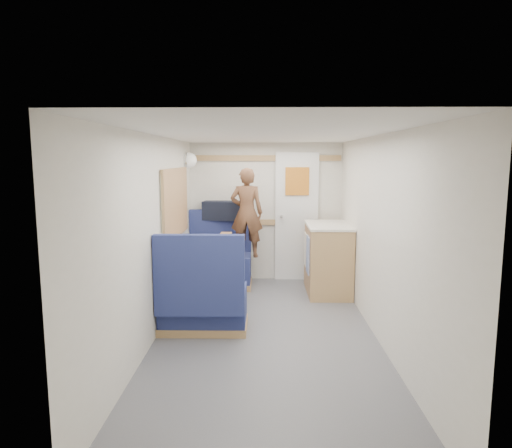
{
  "coord_description": "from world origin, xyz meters",
  "views": [
    {
      "loc": [
        -0.02,
        -4.37,
        1.77
      ],
      "look_at": [
        -0.12,
        0.9,
        1.01
      ],
      "focal_mm": 32.0,
      "sensor_mm": 36.0,
      "label": 1
    }
  ],
  "objects_px": {
    "orange_fruit": "(221,245)",
    "dome_light": "(189,160)",
    "person": "(247,213)",
    "tumbler_left": "(202,245)",
    "bread_loaf": "(226,238)",
    "wine_glass": "(203,238)",
    "tumbler_mid": "(201,239)",
    "tumbler_right": "(222,241)",
    "duffel_bag": "(223,210)",
    "bench_far": "(219,265)",
    "pepper_grinder": "(208,242)",
    "beer_glass": "(224,240)",
    "bench_near": "(203,303)",
    "tray": "(225,251)",
    "galley_counter": "(328,258)",
    "cheese_block": "(221,250)",
    "dinette_table": "(212,259)"
  },
  "relations": [
    {
      "from": "person",
      "to": "tumbler_mid",
      "type": "distance_m",
      "value": 0.78
    },
    {
      "from": "orange_fruit",
      "to": "dome_light",
      "type": "bearing_deg",
      "value": 117.27
    },
    {
      "from": "bench_far",
      "to": "person",
      "type": "relative_size",
      "value": 0.87
    },
    {
      "from": "bench_near",
      "to": "tumbler_right",
      "type": "bearing_deg",
      "value": 83.49
    },
    {
      "from": "galley_counter",
      "to": "pepper_grinder",
      "type": "xyz_separation_m",
      "value": [
        -1.51,
        -0.53,
        0.3
      ]
    },
    {
      "from": "pepper_grinder",
      "to": "bread_loaf",
      "type": "height_order",
      "value": "bread_loaf"
    },
    {
      "from": "wine_glass",
      "to": "beer_glass",
      "type": "relative_size",
      "value": 1.62
    },
    {
      "from": "cheese_block",
      "to": "tumbler_left",
      "type": "distance_m",
      "value": 0.33
    },
    {
      "from": "bench_near",
      "to": "tray",
      "type": "height_order",
      "value": "bench_near"
    },
    {
      "from": "bench_near",
      "to": "tray",
      "type": "xyz_separation_m",
      "value": [
        0.18,
        0.6,
        0.43
      ]
    },
    {
      "from": "cheese_block",
      "to": "tumbler_left",
      "type": "height_order",
      "value": "tumbler_left"
    },
    {
      "from": "tray",
      "to": "orange_fruit",
      "type": "relative_size",
      "value": 4.47
    },
    {
      "from": "wine_glass",
      "to": "beer_glass",
      "type": "bearing_deg",
      "value": 44.18
    },
    {
      "from": "person",
      "to": "tumbler_mid",
      "type": "xyz_separation_m",
      "value": [
        -0.56,
        -0.47,
        -0.28
      ]
    },
    {
      "from": "orange_fruit",
      "to": "bread_loaf",
      "type": "relative_size",
      "value": 0.3
    },
    {
      "from": "bench_near",
      "to": "orange_fruit",
      "type": "distance_m",
      "value": 0.87
    },
    {
      "from": "galley_counter",
      "to": "tumbler_left",
      "type": "relative_size",
      "value": 8.34
    },
    {
      "from": "dome_light",
      "to": "cheese_block",
      "type": "height_order",
      "value": "dome_light"
    },
    {
      "from": "tumbler_mid",
      "to": "bread_loaf",
      "type": "distance_m",
      "value": 0.33
    },
    {
      "from": "wine_glass",
      "to": "cheese_block",
      "type": "bearing_deg",
      "value": -50.15
    },
    {
      "from": "bench_far",
      "to": "tumbler_right",
      "type": "xyz_separation_m",
      "value": [
        0.11,
        -0.75,
        0.48
      ]
    },
    {
      "from": "cheese_block",
      "to": "pepper_grinder",
      "type": "height_order",
      "value": "pepper_grinder"
    },
    {
      "from": "bench_near",
      "to": "tray",
      "type": "distance_m",
      "value": 0.76
    },
    {
      "from": "duffel_bag",
      "to": "tray",
      "type": "distance_m",
      "value": 1.43
    },
    {
      "from": "dome_light",
      "to": "bread_loaf",
      "type": "relative_size",
      "value": 0.78
    },
    {
      "from": "tray",
      "to": "wine_glass",
      "type": "bearing_deg",
      "value": 145.97
    },
    {
      "from": "tumbler_left",
      "to": "bread_loaf",
      "type": "relative_size",
      "value": 0.43
    },
    {
      "from": "orange_fruit",
      "to": "pepper_grinder",
      "type": "xyz_separation_m",
      "value": [
        -0.17,
        0.18,
        -0.01
      ]
    },
    {
      "from": "bread_loaf",
      "to": "wine_glass",
      "type": "bearing_deg",
      "value": -118.8
    },
    {
      "from": "dinette_table",
      "to": "dome_light",
      "type": "bearing_deg",
      "value": 114.65
    },
    {
      "from": "tumbler_mid",
      "to": "tumbler_right",
      "type": "xyz_separation_m",
      "value": [
        0.28,
        -0.12,
        0.0
      ]
    },
    {
      "from": "dinette_table",
      "to": "dome_light",
      "type": "relative_size",
      "value": 4.6
    },
    {
      "from": "tray",
      "to": "beer_glass",
      "type": "distance_m",
      "value": 0.42
    },
    {
      "from": "person",
      "to": "duffel_bag",
      "type": "bearing_deg",
      "value": -45.25
    },
    {
      "from": "dome_light",
      "to": "person",
      "type": "bearing_deg",
      "value": -10.11
    },
    {
      "from": "tumbler_right",
      "to": "beer_glass",
      "type": "relative_size",
      "value": 1.1
    },
    {
      "from": "tumbler_left",
      "to": "tumbler_mid",
      "type": "bearing_deg",
      "value": 99.91
    },
    {
      "from": "bench_near",
      "to": "wine_glass",
      "type": "distance_m",
      "value": 0.96
    },
    {
      "from": "beer_glass",
      "to": "orange_fruit",
      "type": "bearing_deg",
      "value": -91.98
    },
    {
      "from": "tray",
      "to": "tumbler_right",
      "type": "height_order",
      "value": "tumbler_right"
    },
    {
      "from": "cheese_block",
      "to": "duffel_bag",
      "type": "bearing_deg",
      "value": 94.07
    },
    {
      "from": "duffel_bag",
      "to": "cheese_block",
      "type": "height_order",
      "value": "duffel_bag"
    },
    {
      "from": "galley_counter",
      "to": "beer_glass",
      "type": "bearing_deg",
      "value": -163.43
    },
    {
      "from": "bench_near",
      "to": "duffel_bag",
      "type": "xyz_separation_m",
      "value": [
        0.04,
        1.98,
        0.73
      ]
    },
    {
      "from": "bench_near",
      "to": "galley_counter",
      "type": "distance_m",
      "value": 2.04
    },
    {
      "from": "orange_fruit",
      "to": "cheese_block",
      "type": "distance_m",
      "value": 0.22
    },
    {
      "from": "tumbler_mid",
      "to": "tumbler_right",
      "type": "bearing_deg",
      "value": -23.59
    },
    {
      "from": "dinette_table",
      "to": "cheese_block",
      "type": "height_order",
      "value": "cheese_block"
    },
    {
      "from": "tray",
      "to": "wine_glass",
      "type": "relative_size",
      "value": 2.07
    },
    {
      "from": "bench_near",
      "to": "cheese_block",
      "type": "xyz_separation_m",
      "value": [
        0.14,
        0.5,
        0.45
      ]
    }
  ]
}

